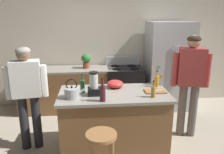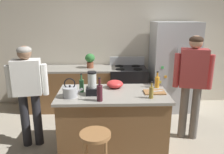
# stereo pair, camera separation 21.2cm
# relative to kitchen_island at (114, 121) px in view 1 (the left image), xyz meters

# --- Properties ---
(ground_plane) EXTENTS (14.00, 14.00, 0.00)m
(ground_plane) POSITION_rel_kitchen_island_xyz_m (0.00, 0.00, -0.45)
(ground_plane) COLOR #B2A893
(back_wall) EXTENTS (8.00, 0.10, 2.70)m
(back_wall) POSITION_rel_kitchen_island_xyz_m (0.00, 1.95, 0.90)
(back_wall) COLOR beige
(back_wall) RESTS_ON ground_plane
(kitchen_island) EXTENTS (1.58, 0.83, 0.90)m
(kitchen_island) POSITION_rel_kitchen_island_xyz_m (0.00, 0.00, 0.00)
(kitchen_island) COLOR brown
(kitchen_island) RESTS_ON ground_plane
(back_counter_run) EXTENTS (2.00, 0.64, 0.90)m
(back_counter_run) POSITION_rel_kitchen_island_xyz_m (-0.80, 1.55, -0.00)
(back_counter_run) COLOR brown
(back_counter_run) RESTS_ON ground_plane
(refrigerator) EXTENTS (0.90, 0.73, 1.85)m
(refrigerator) POSITION_rel_kitchen_island_xyz_m (1.31, 1.50, 0.47)
(refrigerator) COLOR #B7BABF
(refrigerator) RESTS_ON ground_plane
(stove_range) EXTENTS (0.76, 0.65, 1.08)m
(stove_range) POSITION_rel_kitchen_island_xyz_m (0.38, 1.52, 0.01)
(stove_range) COLOR black
(stove_range) RESTS_ON ground_plane
(person_by_island_left) EXTENTS (0.60, 0.28, 1.57)m
(person_by_island_left) POSITION_rel_kitchen_island_xyz_m (-1.25, 0.14, 0.50)
(person_by_island_left) COLOR #26262B
(person_by_island_left) RESTS_ON ground_plane
(person_by_sink_right) EXTENTS (0.59, 0.31, 1.69)m
(person_by_sink_right) POSITION_rel_kitchen_island_xyz_m (1.26, 0.28, 0.57)
(person_by_sink_right) COLOR #66605B
(person_by_sink_right) RESTS_ON ground_plane
(bar_stool) EXTENTS (0.36, 0.36, 0.70)m
(bar_stool) POSITION_rel_kitchen_island_xyz_m (-0.22, -0.77, 0.09)
(bar_stool) COLOR #9E6B3D
(bar_stool) RESTS_ON ground_plane
(potted_plant) EXTENTS (0.20, 0.20, 0.30)m
(potted_plant) POSITION_rel_kitchen_island_xyz_m (-0.42, 1.55, 0.62)
(potted_plant) COLOR brown
(potted_plant) RESTS_ON back_counter_run
(blender_appliance) EXTENTS (0.17, 0.17, 0.33)m
(blender_appliance) POSITION_rel_kitchen_island_xyz_m (-0.29, -0.06, 0.59)
(blender_appliance) COLOR black
(blender_appliance) RESTS_ON kitchen_island
(bottle_vinegar) EXTENTS (0.06, 0.06, 0.24)m
(bottle_vinegar) POSITION_rel_kitchen_island_xyz_m (0.51, -0.23, 0.54)
(bottle_vinegar) COLOR olive
(bottle_vinegar) RESTS_ON kitchen_island
(bottle_olive_oil) EXTENTS (0.07, 0.07, 0.28)m
(bottle_olive_oil) POSITION_rel_kitchen_island_xyz_m (-0.45, 0.05, 0.55)
(bottle_olive_oil) COLOR #2D6638
(bottle_olive_oil) RESTS_ON kitchen_island
(bottle_wine) EXTENTS (0.08, 0.08, 0.32)m
(bottle_wine) POSITION_rel_kitchen_island_xyz_m (-0.18, -0.31, 0.57)
(bottle_wine) COLOR #471923
(bottle_wine) RESTS_ON kitchen_island
(bottle_soda) EXTENTS (0.07, 0.07, 0.26)m
(bottle_soda) POSITION_rel_kitchen_island_xyz_m (0.69, 0.22, 0.54)
(bottle_soda) COLOR orange
(bottle_soda) RESTS_ON kitchen_island
(mixing_bowl) EXTENTS (0.25, 0.25, 0.11)m
(mixing_bowl) POSITION_rel_kitchen_island_xyz_m (0.04, 0.23, 0.51)
(mixing_bowl) COLOR red
(mixing_bowl) RESTS_ON kitchen_island
(tea_kettle) EXTENTS (0.28, 0.20, 0.27)m
(tea_kettle) POSITION_rel_kitchen_island_xyz_m (-0.58, -0.15, 0.53)
(tea_kettle) COLOR #B7BABF
(tea_kettle) RESTS_ON kitchen_island
(cutting_board) EXTENTS (0.30, 0.20, 0.02)m
(cutting_board) POSITION_rel_kitchen_island_xyz_m (0.60, -0.02, 0.46)
(cutting_board) COLOR #9E6B3D
(cutting_board) RESTS_ON kitchen_island
(chef_knife) EXTENTS (0.22, 0.09, 0.01)m
(chef_knife) POSITION_rel_kitchen_island_xyz_m (0.62, -0.02, 0.47)
(chef_knife) COLOR #B7BABF
(chef_knife) RESTS_ON cutting_board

